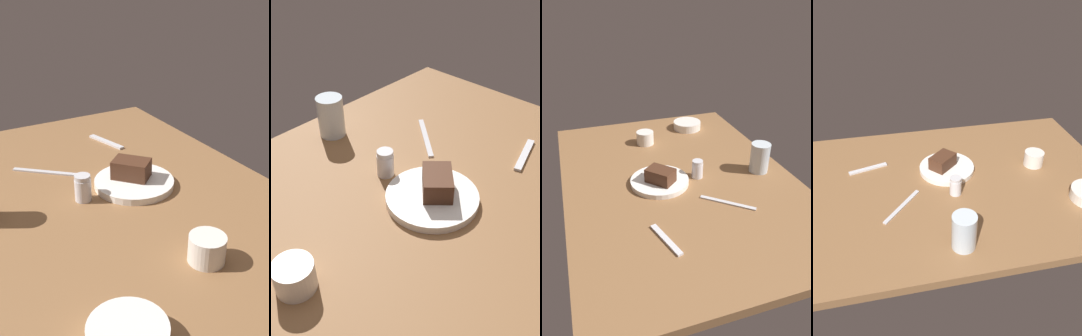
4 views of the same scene
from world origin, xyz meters
TOP-DOWN VIEW (x-y plane):
  - dining_table at (0.00, 0.00)cm, footprint 120.00×84.00cm
  - dessert_plate at (-1.86, 7.88)cm, footprint 21.22×21.22cm
  - chocolate_cake_slice at (-3.45, 7.93)cm, footprint 11.50×11.26cm
  - salt_shaker at (-1.77, -6.87)cm, footprint 4.21×4.21cm
  - side_bowl at (43.21, -19.16)cm, footprint 13.29×13.29cm
  - coffee_cup at (32.79, 4.67)cm, footprint 7.59×7.59cm
  - dessert_spoon at (-32.05, 14.65)cm, footprint 14.94×5.70cm
  - butter_knife at (-21.10, -10.21)cm, footprint 13.57×15.22cm

SIDE VIEW (x-z plane):
  - dining_table at x=0.00cm, z-range 0.00..3.00cm
  - butter_knife at x=-21.10cm, z-range 3.00..3.50cm
  - dessert_spoon at x=-32.05cm, z-range 3.00..3.70cm
  - dessert_plate at x=-1.86cm, z-range 3.00..4.84cm
  - side_bowl at x=43.21cm, z-range 3.00..6.71cm
  - coffee_cup at x=32.79cm, z-range 3.00..8.78cm
  - salt_shaker at x=-1.77cm, z-range 2.95..9.84cm
  - chocolate_cake_slice at x=-3.45cm, z-range 4.84..9.86cm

